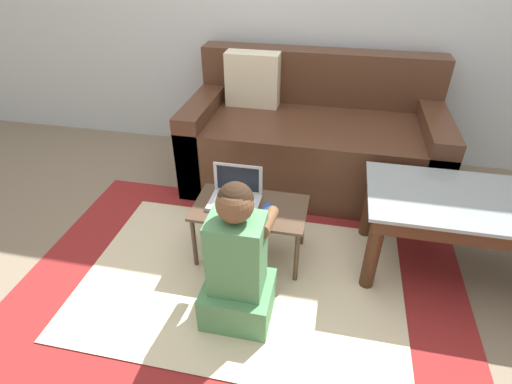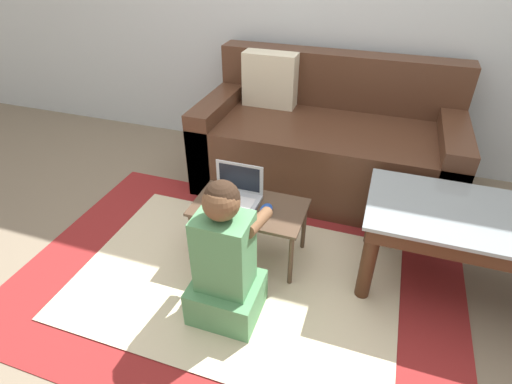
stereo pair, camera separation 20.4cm
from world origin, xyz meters
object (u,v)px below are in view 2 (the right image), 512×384
(person_seated, at_px, (225,263))
(couch, at_px, (325,143))
(laptop_desk, at_px, (249,212))
(laptop, at_px, (235,195))
(coffee_table, at_px, (494,231))
(computer_mouse, at_px, (266,209))

(person_seated, bearing_deg, couch, 81.24)
(laptop_desk, height_order, person_seated, person_seated)
(laptop, xyz_separation_m, person_seated, (0.12, -0.43, -0.05))
(coffee_table, bearing_deg, couch, 139.41)
(computer_mouse, bearing_deg, coffee_table, 7.10)
(laptop, bearing_deg, laptop_desk, -15.33)
(laptop_desk, bearing_deg, laptop, 164.67)
(laptop, relative_size, person_seated, 0.36)
(coffee_table, distance_m, computer_mouse, 1.04)
(couch, bearing_deg, person_seated, -98.76)
(coffee_table, bearing_deg, person_seated, -155.17)
(coffee_table, relative_size, person_seated, 1.56)
(laptop_desk, relative_size, person_seated, 0.80)
(laptop, xyz_separation_m, computer_mouse, (0.18, -0.05, -0.02))
(laptop, relative_size, computer_mouse, 2.66)
(laptop, bearing_deg, person_seated, -74.64)
(couch, xyz_separation_m, laptop_desk, (-0.23, -0.88, -0.01))
(computer_mouse, bearing_deg, person_seated, -99.70)
(laptop, height_order, person_seated, person_seated)
(laptop_desk, xyz_separation_m, person_seated, (0.03, -0.40, 0.02))
(laptop_desk, height_order, laptop, laptop)
(coffee_table, relative_size, laptop_desk, 1.95)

